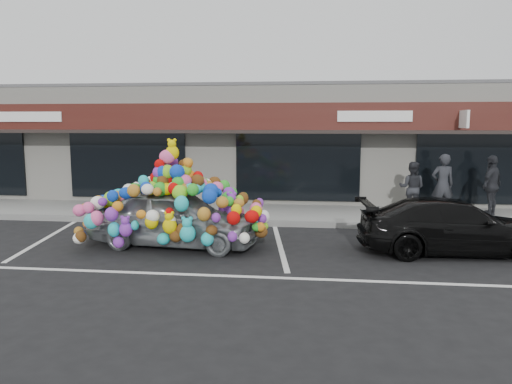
# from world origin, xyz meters

# --- Properties ---
(ground) EXTENTS (90.00, 90.00, 0.00)m
(ground) POSITION_xyz_m (0.00, 0.00, 0.00)
(ground) COLOR black
(ground) RESTS_ON ground
(shop_building) EXTENTS (24.00, 7.20, 4.31)m
(shop_building) POSITION_xyz_m (0.00, 8.44, 2.16)
(shop_building) COLOR silver
(shop_building) RESTS_ON ground
(sidewalk) EXTENTS (26.00, 3.00, 0.15)m
(sidewalk) POSITION_xyz_m (0.00, 4.00, 0.07)
(sidewalk) COLOR gray
(sidewalk) RESTS_ON ground
(kerb) EXTENTS (26.00, 0.18, 0.16)m
(kerb) POSITION_xyz_m (0.00, 2.50, 0.07)
(kerb) COLOR slate
(kerb) RESTS_ON ground
(parking_stripe_left) EXTENTS (0.73, 4.37, 0.01)m
(parking_stripe_left) POSITION_xyz_m (-3.20, 0.20, 0.00)
(parking_stripe_left) COLOR silver
(parking_stripe_left) RESTS_ON ground
(parking_stripe_mid) EXTENTS (0.73, 4.37, 0.01)m
(parking_stripe_mid) POSITION_xyz_m (2.80, 0.20, 0.00)
(parking_stripe_mid) COLOR silver
(parking_stripe_mid) RESTS_ON ground
(lane_line) EXTENTS (14.00, 0.12, 0.01)m
(lane_line) POSITION_xyz_m (2.00, -2.30, 0.00)
(lane_line) COLOR silver
(lane_line) RESTS_ON ground
(toy_car) EXTENTS (2.95, 4.50, 2.52)m
(toy_car) POSITION_xyz_m (0.30, -0.09, 0.86)
(toy_car) COLOR #8F9598
(toy_car) RESTS_ON ground
(black_sedan) EXTENTS (2.09, 4.40, 1.24)m
(black_sedan) POSITION_xyz_m (6.74, 0.02, 0.62)
(black_sedan) COLOR black
(black_sedan) RESTS_ON ground
(pedestrian_a) EXTENTS (0.73, 0.52, 1.86)m
(pedestrian_a) POSITION_xyz_m (7.44, 4.07, 1.08)
(pedestrian_a) COLOR black
(pedestrian_a) RESTS_ON sidewalk
(pedestrian_b) EXTENTS (0.94, 0.83, 1.61)m
(pedestrian_b) POSITION_xyz_m (6.57, 4.19, 0.96)
(pedestrian_b) COLOR black
(pedestrian_b) RESTS_ON sidewalk
(pedestrian_c) EXTENTS (1.10, 1.04, 1.83)m
(pedestrian_c) POSITION_xyz_m (8.90, 4.18, 1.06)
(pedestrian_c) COLOR black
(pedestrian_c) RESTS_ON sidewalk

